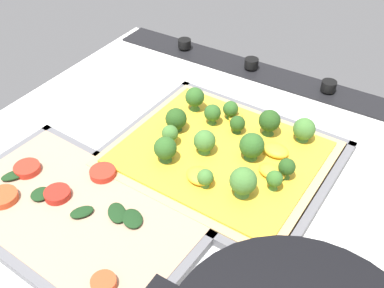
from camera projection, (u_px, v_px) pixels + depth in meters
The scene contains 6 objects.
ground_plane at pixel (201, 189), 68.10cm from camera, with size 79.74×72.64×3.00cm, color white.
stove_control_panel at pixel (288, 79), 88.22cm from camera, with size 76.55×7.00×2.60cm.
baking_tray_front at pixel (221, 159), 70.43cm from camera, with size 34.19×30.09×1.30cm.
broccoli_pizza at pixel (224, 150), 69.47cm from camera, with size 31.72×27.61×5.88cm.
baking_tray_back at pixel (76, 215), 61.64cm from camera, with size 37.05×23.48×1.30cm.
veggie_pizza_back at pixel (72, 210), 61.41cm from camera, with size 34.51×20.94×1.90cm.
Camera 1 is at (-24.25, 41.56, 47.17)cm, focal length 42.40 mm.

